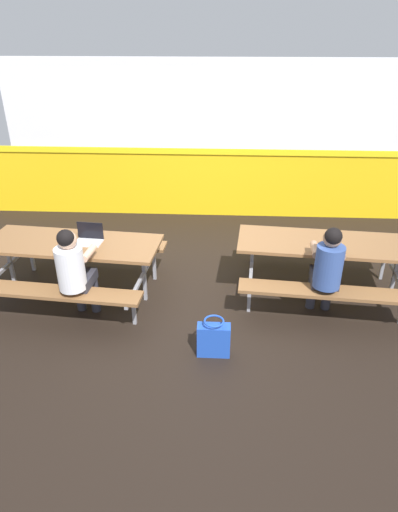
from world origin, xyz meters
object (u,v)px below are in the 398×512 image
object	(u,v)px
tote_bag_bright	(214,339)
student_nearer	(74,269)
laptop_silver	(89,238)
picnic_table_right	(324,254)
student_further	(327,266)
picnic_table_left	(74,254)

from	to	relation	value
tote_bag_bright	student_nearer	bearing A→B (deg)	162.46
laptop_silver	tote_bag_bright	bearing A→B (deg)	-35.28
picnic_table_right	student_nearer	size ratio (longest dim) A/B	1.78
picnic_table_right	laptop_silver	xyz separation A→B (m)	(-2.84, -0.15, 0.21)
picnic_table_right	student_nearer	bearing A→B (deg)	-165.40
student_further	laptop_silver	bearing A→B (deg)	171.65
picnic_table_right	picnic_table_left	bearing A→B (deg)	-176.88
picnic_table_right	tote_bag_bright	bearing A→B (deg)	-136.85
picnic_table_right	student_further	bearing A→B (deg)	-99.17
picnic_table_left	student_nearer	world-z (taller)	student_nearer
picnic_table_left	student_further	distance (m)	2.98
tote_bag_bright	laptop_silver	bearing A→B (deg)	144.72
student_further	student_nearer	bearing A→B (deg)	-176.03
picnic_table_left	student_further	world-z (taller)	student_further
student_nearer	student_further	size ratio (longest dim) A/B	1.00
picnic_table_left	laptop_silver	bearing A→B (deg)	5.40
picnic_table_right	laptop_silver	distance (m)	2.85
picnic_table_right	student_nearer	xyz separation A→B (m)	(-2.85, -0.74, 0.13)
student_nearer	student_further	world-z (taller)	same
picnic_table_left	tote_bag_bright	size ratio (longest dim) A/B	5.00
picnic_table_left	student_further	xyz separation A→B (m)	(2.96, -0.38, 0.13)
picnic_table_left	tote_bag_bright	distance (m)	2.07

